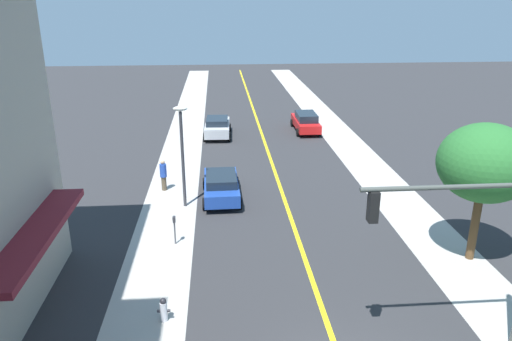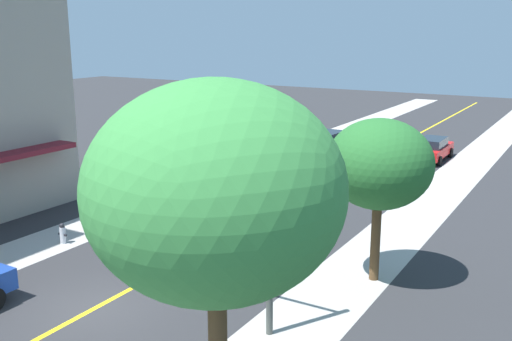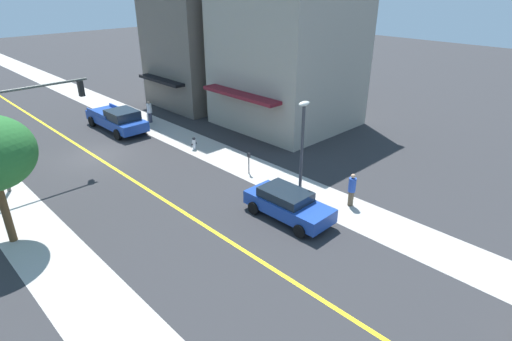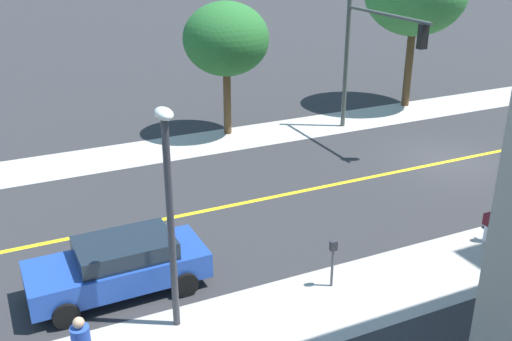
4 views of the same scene
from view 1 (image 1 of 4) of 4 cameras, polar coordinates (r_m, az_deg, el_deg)
The scene contains 9 objects.
street_tree_left_near at distance 20.79m, azimuth 25.47°, elevation 0.77°, with size 3.66×3.66×5.77m.
fire_hydrant at distance 17.07m, azimuth -10.87°, elevation -15.85°, with size 0.44×0.24×0.88m.
parking_meter at distance 21.50m, azimuth -9.62°, elevation -6.47°, with size 0.12×0.18×1.32m.
traffic_light_mast at distance 15.20m, azimuth 24.90°, elevation -6.65°, with size 5.38×0.32×5.99m.
street_lamp at distance 24.44m, azimuth -8.75°, elevation 3.09°, with size 0.70×0.36×5.30m.
red_sedan_right_curb at distance 39.55m, azimuth 5.90°, elevation 5.78°, with size 1.95×4.73×1.54m.
blue_sedan_left_curb at distance 26.02m, azimuth -4.13°, elevation -1.74°, with size 2.09×4.48×1.44m.
silver_sedan_left_curb at distance 37.94m, azimuth -4.60°, elevation 5.22°, with size 2.20×4.38×1.51m.
pedestrian_blue_shirt at distance 27.51m, azimuth -10.89°, elevation -0.47°, with size 0.38×0.38×1.78m.
Camera 1 is at (-3.45, -10.31, 10.26)m, focal length 33.83 mm.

